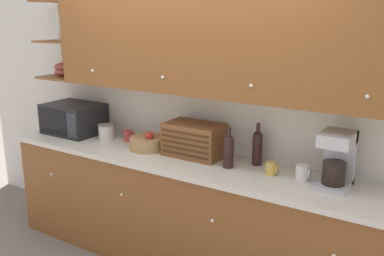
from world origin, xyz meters
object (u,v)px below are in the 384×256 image
(storage_canister, at_px, (106,132))
(second_wine_bottle, at_px, (228,150))
(bread_box, at_px, (194,140))
(wine_bottle, at_px, (257,146))
(coffee_maker, at_px, (337,158))
(mug, at_px, (303,173))
(microwave, at_px, (73,118))
(mug_blue_second, at_px, (271,168))
(mug_patterned_third, at_px, (129,136))
(fruit_basket, at_px, (148,143))

(storage_canister, distance_m, second_wine_bottle, 1.31)
(bread_box, bearing_deg, wine_bottle, 9.16)
(second_wine_bottle, xyz_separation_m, coffee_maker, (0.77, 0.07, 0.06))
(wine_bottle, bearing_deg, coffee_maker, -9.34)
(bread_box, relative_size, mug, 4.36)
(microwave, height_order, mug_blue_second, microwave)
(wine_bottle, height_order, mug, wine_bottle)
(mug_patterned_third, height_order, fruit_basket, fruit_basket)
(bread_box, bearing_deg, mug_blue_second, -4.56)
(microwave, bearing_deg, mug_blue_second, -0.64)
(mug_patterned_third, distance_m, bread_box, 0.74)
(storage_canister, xyz_separation_m, fruit_basket, (0.51, -0.04, -0.01))
(mug, xyz_separation_m, coffee_maker, (0.21, 0.02, 0.14))
(bread_box, bearing_deg, fruit_basket, -171.96)
(mug_patterned_third, distance_m, wine_bottle, 1.25)
(wine_bottle, relative_size, mug, 3.02)
(storage_canister, height_order, coffee_maker, coffee_maker)
(mug_blue_second, relative_size, mug, 0.83)
(mug, relative_size, coffee_maker, 0.29)
(wine_bottle, distance_m, mug, 0.43)
(wine_bottle, bearing_deg, mug, -17.29)
(second_wine_bottle, bearing_deg, mug_patterned_third, 173.06)
(mug_patterned_third, bearing_deg, coffee_maker, -1.82)
(fruit_basket, distance_m, second_wine_bottle, 0.80)
(storage_canister, bearing_deg, second_wine_bottle, -3.01)
(fruit_basket, xyz_separation_m, second_wine_bottle, (0.79, -0.03, 0.08))
(second_wine_bottle, relative_size, wine_bottle, 0.95)
(wine_bottle, bearing_deg, mug_patterned_third, -178.09)
(microwave, relative_size, second_wine_bottle, 1.74)
(fruit_basket, distance_m, mug_blue_second, 1.12)
(microwave, relative_size, bread_box, 1.14)
(microwave, distance_m, mug, 2.28)
(microwave, bearing_deg, bread_box, 1.35)
(storage_canister, xyz_separation_m, second_wine_bottle, (1.30, -0.07, 0.07))
(mug_patterned_third, height_order, second_wine_bottle, second_wine_bottle)
(storage_canister, bearing_deg, fruit_basket, -4.27)
(microwave, relative_size, mug_patterned_third, 5.31)
(microwave, distance_m, bread_box, 1.36)
(coffee_maker, bearing_deg, bread_box, 179.11)
(second_wine_bottle, relative_size, mug_blue_second, 3.43)
(microwave, bearing_deg, wine_bottle, 3.52)
(fruit_basket, height_order, bread_box, bread_box)
(storage_canister, bearing_deg, mug_blue_second, -1.14)
(mug, bearing_deg, wine_bottle, 162.71)
(mug_blue_second, xyz_separation_m, mug, (0.23, 0.01, 0.01))
(storage_canister, distance_m, wine_bottle, 1.47)
(mug_patterned_third, xyz_separation_m, second_wine_bottle, (1.09, -0.13, 0.09))
(microwave, bearing_deg, mug, -0.23)
(mug, bearing_deg, mug_patterned_third, 177.12)
(storage_canister, distance_m, fruit_basket, 0.52)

